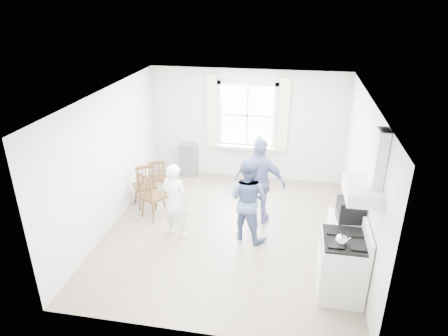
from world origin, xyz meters
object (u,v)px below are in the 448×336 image
(windsor_chair_a, at_px, (157,175))
(person_mid, at_px, (248,199))
(person_right, at_px, (260,182))
(windsor_chair_c, at_px, (145,181))
(gas_stove, at_px, (342,266))
(windsor_chair_b, at_px, (148,191))
(low_cabinet, at_px, (343,241))
(person_left, at_px, (175,201))
(stereo_stack, at_px, (351,210))

(windsor_chair_a, bearing_deg, person_mid, -29.86)
(person_mid, relative_size, person_right, 0.92)
(windsor_chair_c, distance_m, person_right, 2.36)
(gas_stove, height_order, windsor_chair_b, gas_stove)
(windsor_chair_c, bearing_deg, low_cabinet, -18.17)
(low_cabinet, bearing_deg, person_left, 173.02)
(low_cabinet, distance_m, person_left, 2.95)
(windsor_chair_a, bearing_deg, person_left, -59.10)
(low_cabinet, bearing_deg, gas_stove, -95.68)
(low_cabinet, bearing_deg, stereo_stack, -57.04)
(gas_stove, relative_size, person_mid, 0.71)
(windsor_chair_b, relative_size, person_mid, 0.63)
(windsor_chair_b, bearing_deg, gas_stove, -23.40)
(gas_stove, height_order, windsor_chair_a, gas_stove)
(windsor_chair_c, height_order, person_right, person_right)
(stereo_stack, bearing_deg, person_mid, 160.25)
(windsor_chair_c, relative_size, person_mid, 0.63)
(person_left, bearing_deg, person_right, -140.16)
(person_mid, bearing_deg, windsor_chair_c, 5.30)
(gas_stove, height_order, low_cabinet, gas_stove)
(gas_stove, distance_m, windsor_chair_b, 3.85)
(gas_stove, height_order, person_mid, person_mid)
(windsor_chair_c, xyz_separation_m, person_left, (0.90, -0.90, 0.11))
(windsor_chair_c, relative_size, person_right, 0.58)
(windsor_chair_a, bearing_deg, stereo_stack, -25.64)
(stereo_stack, xyz_separation_m, windsor_chair_b, (-3.64, 0.89, -0.47))
(stereo_stack, xyz_separation_m, person_right, (-1.51, 1.20, -0.22))
(windsor_chair_a, height_order, windsor_chair_b, windsor_chair_b)
(windsor_chair_a, distance_m, person_right, 2.39)
(windsor_chair_b, distance_m, windsor_chair_c, 0.48)
(windsor_chair_a, height_order, person_left, person_left)
(low_cabinet, distance_m, windsor_chair_a, 4.14)
(stereo_stack, bearing_deg, windsor_chair_c, 161.15)
(windsor_chair_c, bearing_deg, gas_stove, -27.53)
(windsor_chair_a, distance_m, person_left, 1.64)
(gas_stove, xyz_separation_m, windsor_chair_b, (-3.53, 1.53, 0.12))
(low_cabinet, relative_size, stereo_stack, 2.14)
(stereo_stack, bearing_deg, windsor_chair_b, 166.23)
(stereo_stack, relative_size, windsor_chair_b, 0.42)
(gas_stove, bearing_deg, windsor_chair_c, 152.47)
(person_right, bearing_deg, windsor_chair_a, -1.72)
(person_right, bearing_deg, low_cabinet, 155.80)
(gas_stove, xyz_separation_m, stereo_stack, (0.11, 0.64, 0.59))
(windsor_chair_a, relative_size, windsor_chair_c, 0.88)
(low_cabinet, relative_size, windsor_chair_c, 0.91)
(person_mid, distance_m, person_right, 0.63)
(stereo_stack, bearing_deg, gas_stove, -99.97)
(stereo_stack, distance_m, person_right, 1.94)
(windsor_chair_c, bearing_deg, person_mid, -18.17)
(person_mid, bearing_deg, gas_stove, 164.97)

